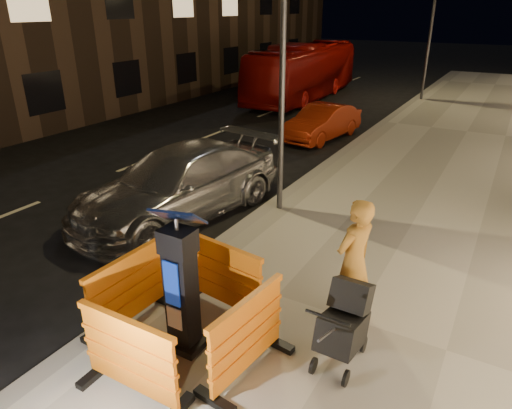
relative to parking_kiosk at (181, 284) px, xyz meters
The scene contains 15 objects.
ground_plane 2.32m from the parking_kiosk, 127.29° to the left, with size 120.00×120.00×0.00m, color black.
sidewalk 2.61m from the parking_kiosk, 42.54° to the left, with size 6.00×60.00×0.15m, color gray.
kerb 2.28m from the parking_kiosk, 127.29° to the left, with size 0.30×60.00×0.15m, color slate.
parking_kiosk is the anchor object (origin of this frame).
barrier_front 1.04m from the parking_kiosk, 90.00° to the right, with size 1.37×0.56×1.07m, color orange.
barrier_back 1.04m from the parking_kiosk, 90.00° to the left, with size 1.37×0.56×1.07m, color orange.
barrier_kerbside 1.04m from the parking_kiosk, behind, with size 1.37×0.56×1.07m, color orange.
barrier_bldgside 1.04m from the parking_kiosk, ahead, with size 1.37×0.56×1.07m, color orange.
car_silver 4.64m from the parking_kiosk, 129.34° to the left, with size 2.08×5.12×1.49m, color #A1A1A5.
car_red 11.33m from the parking_kiosk, 103.33° to the left, with size 1.24×3.54×1.17m, color maroon.
bus_doubledecker 18.81m from the parking_kiosk, 109.75° to the left, with size 2.22×9.50×2.65m, color maroon.
man 2.34m from the parking_kiosk, 44.98° to the left, with size 0.67×0.44×1.83m, color #916123.
stroller 2.05m from the parking_kiosk, 22.15° to the left, with size 0.54×0.83×1.03m, color black.
street_lamp_mid 5.15m from the parking_kiosk, 102.02° to the left, with size 0.12×0.12×6.00m, color #3F3F44.
street_lamp_far 19.75m from the parking_kiosk, 92.87° to the left, with size 0.12×0.12×6.00m, color #3F3F44.
Camera 1 is at (4.42, -5.30, 4.26)m, focal length 32.00 mm.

